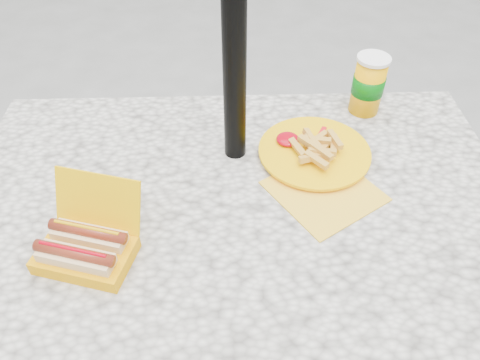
{
  "coord_description": "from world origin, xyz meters",
  "views": [
    {
      "loc": [
        -0.02,
        -0.69,
        1.47
      ],
      "look_at": [
        0.01,
        0.01,
        0.8
      ],
      "focal_mm": 35.0,
      "sensor_mm": 36.0,
      "label": 1
    }
  ],
  "objects_px": {
    "fries_plate": "(315,154)",
    "soda_cup": "(368,85)",
    "umbrella_pole": "(234,9)",
    "hotdog_box": "(85,247)"
  },
  "relations": [
    {
      "from": "fries_plate",
      "to": "soda_cup",
      "type": "height_order",
      "value": "soda_cup"
    },
    {
      "from": "soda_cup",
      "to": "fries_plate",
      "type": "bearing_deg",
      "value": -129.75
    },
    {
      "from": "fries_plate",
      "to": "soda_cup",
      "type": "relative_size",
      "value": 2.53
    },
    {
      "from": "fries_plate",
      "to": "umbrella_pole",
      "type": "bearing_deg",
      "value": 170.78
    },
    {
      "from": "umbrella_pole",
      "to": "hotdog_box",
      "type": "xyz_separation_m",
      "value": [
        -0.29,
        -0.3,
        -0.32
      ]
    },
    {
      "from": "fries_plate",
      "to": "hotdog_box",
      "type": "bearing_deg",
      "value": -150.18
    },
    {
      "from": "hotdog_box",
      "to": "soda_cup",
      "type": "xyz_separation_m",
      "value": [
        0.63,
        0.46,
        0.05
      ]
    },
    {
      "from": "umbrella_pole",
      "to": "hotdog_box",
      "type": "height_order",
      "value": "umbrella_pole"
    },
    {
      "from": "umbrella_pole",
      "to": "soda_cup",
      "type": "distance_m",
      "value": 0.47
    },
    {
      "from": "umbrella_pole",
      "to": "soda_cup",
      "type": "xyz_separation_m",
      "value": [
        0.34,
        0.16,
        -0.27
      ]
    }
  ]
}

